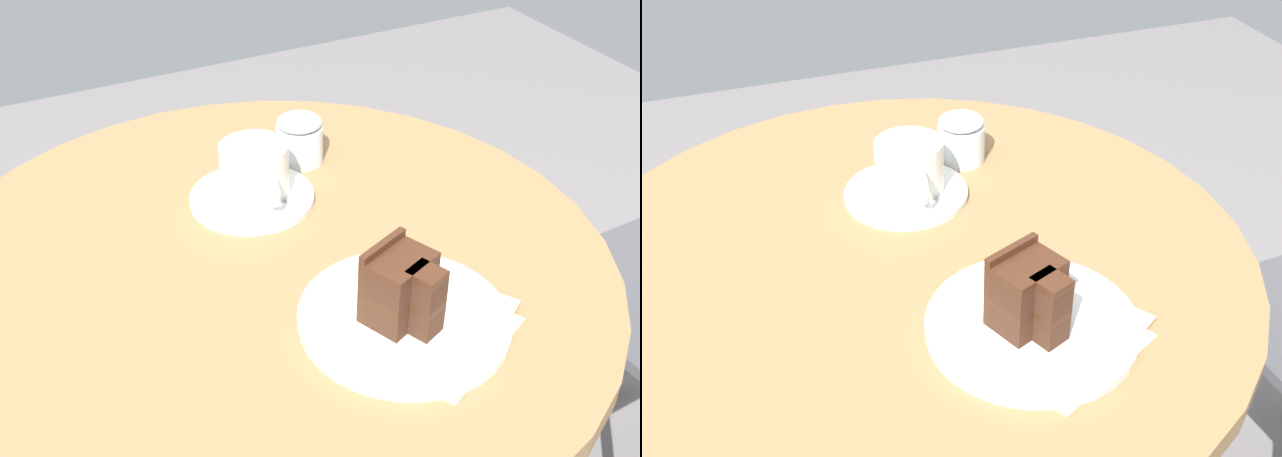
% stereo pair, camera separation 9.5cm
% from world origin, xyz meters
% --- Properties ---
extents(cafe_table, '(0.85, 0.85, 0.75)m').
position_xyz_m(cafe_table, '(0.00, 0.00, 0.64)').
color(cafe_table, olive).
rests_on(cafe_table, ground).
extents(saucer, '(0.17, 0.17, 0.01)m').
position_xyz_m(saucer, '(-0.12, 0.04, 0.76)').
color(saucer, silver).
rests_on(saucer, cafe_table).
extents(coffee_cup, '(0.12, 0.09, 0.07)m').
position_xyz_m(coffee_cup, '(-0.13, 0.04, 0.80)').
color(coffee_cup, silver).
rests_on(coffee_cup, saucer).
extents(teaspoon, '(0.10, 0.03, 0.00)m').
position_xyz_m(teaspoon, '(-0.10, 0.07, 0.77)').
color(teaspoon, silver).
rests_on(teaspoon, saucer).
extents(cake_plate, '(0.23, 0.23, 0.01)m').
position_xyz_m(cake_plate, '(0.18, 0.09, 0.76)').
color(cake_plate, silver).
rests_on(cake_plate, cafe_table).
extents(cake_slice, '(0.09, 0.09, 0.09)m').
position_xyz_m(cake_slice, '(0.18, 0.08, 0.81)').
color(cake_slice, '#422619').
rests_on(cake_slice, cake_plate).
extents(fork, '(0.06, 0.14, 0.00)m').
position_xyz_m(fork, '(0.14, 0.11, 0.77)').
color(fork, silver).
rests_on(fork, cake_plate).
extents(napkin, '(0.21, 0.22, 0.00)m').
position_xyz_m(napkin, '(0.19, 0.11, 0.76)').
color(napkin, tan).
rests_on(napkin, cafe_table).
extents(sugar_pot, '(0.07, 0.07, 0.07)m').
position_xyz_m(sugar_pot, '(-0.19, 0.14, 0.79)').
color(sugar_pot, silver).
rests_on(sugar_pot, cafe_table).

